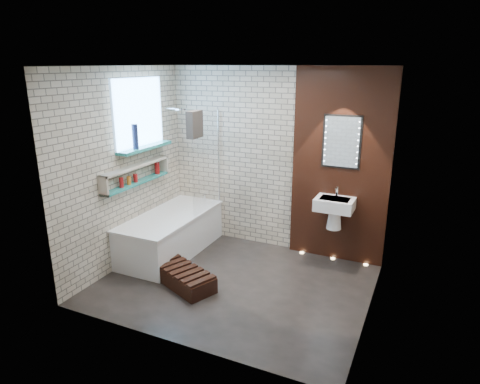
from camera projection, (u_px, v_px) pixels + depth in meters
The scene contains 15 objects.
ground at pixel (235, 283), 5.27m from camera, with size 3.20×3.20×0.00m, color black.
room_shell at pixel (235, 183), 4.89m from camera, with size 3.24×3.20×2.60m.
walnut_panel at pixel (340, 168), 5.61m from camera, with size 1.30×0.06×2.60m, color black.
clerestory_window at pixel (140, 120), 5.65m from camera, with size 0.18×1.00×0.94m.
display_niche at pixel (136, 174), 5.67m from camera, with size 0.14×1.30×0.26m.
bathtub at pixel (171, 233), 6.07m from camera, with size 0.79×1.74×0.70m.
bath_screen at pixel (206, 162), 6.02m from camera, with size 0.01×0.78×1.40m, color white.
towel at pixel (195, 124), 5.60m from camera, with size 0.11×0.27×0.36m, color #292320.
shower_head at pixel (181, 109), 6.03m from camera, with size 0.18×0.18×0.02m, color silver.
washbasin at pixel (334, 208), 5.59m from camera, with size 0.50×0.36×0.58m.
led_mirror at pixel (342, 142), 5.48m from camera, with size 0.50×0.02×0.70m.
walnut_step at pixel (184, 278), 5.21m from camera, with size 0.86×0.38×0.19m, color black.
niche_bottles at pixel (141, 175), 5.76m from camera, with size 0.07×0.84×0.17m.
sill_vases at pixel (135, 137), 5.50m from camera, with size 0.08×0.08×0.33m.
floor_uplights at pixel (333, 258), 5.93m from camera, with size 0.96×0.06×0.01m.
Camera 1 is at (2.03, -4.25, 2.63)m, focal length 31.69 mm.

